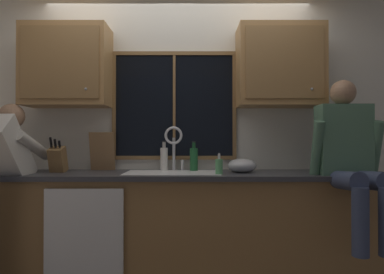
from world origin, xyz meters
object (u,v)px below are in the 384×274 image
object	(u,v)px
cutting_board	(103,151)
mixing_bowl	(242,166)
bottle_green_glass	(194,159)
person_sitting_on_counter	(350,152)
knife_block	(58,160)
soap_dispenser	(220,166)
bottle_tall_clear	(165,158)

from	to	relation	value
cutting_board	mixing_bowl	world-z (taller)	cutting_board
bottle_green_glass	person_sitting_on_counter	bearing A→B (deg)	-20.00
mixing_bowl	bottle_green_glass	bearing A→B (deg)	161.59
person_sitting_on_counter	bottle_green_glass	distance (m)	1.28
knife_block	soap_dispenser	xyz separation A→B (m)	(1.38, -0.16, -0.04)
person_sitting_on_counter	cutting_board	distance (m)	2.10
cutting_board	soap_dispenser	bearing A→B (deg)	-18.72
mixing_bowl	bottle_tall_clear	size ratio (longest dim) A/B	0.91
soap_dispenser	bottle_tall_clear	world-z (taller)	bottle_tall_clear
cutting_board	bottle_green_glass	world-z (taller)	cutting_board
knife_block	bottle_tall_clear	xyz separation A→B (m)	(0.90, 0.17, 0.00)
knife_block	cutting_board	bearing A→B (deg)	30.24
cutting_board	person_sitting_on_counter	bearing A→B (deg)	-13.32
person_sitting_on_counter	soap_dispenser	distance (m)	1.01
mixing_bowl	bottle_tall_clear	distance (m)	0.71
mixing_bowl	soap_dispenser	bearing A→B (deg)	-141.30
mixing_bowl	person_sitting_on_counter	bearing A→B (deg)	-20.82
cutting_board	mixing_bowl	distance (m)	1.28
knife_block	bottle_green_glass	bearing A→B (deg)	7.05
cutting_board	knife_block	bearing A→B (deg)	-149.76
knife_block	bottle_tall_clear	size ratio (longest dim) A/B	1.18
person_sitting_on_counter	soap_dispenser	bearing A→B (deg)	172.62
soap_dispenser	bottle_tall_clear	bearing A→B (deg)	145.04
knife_block	bottle_green_glass	size ratio (longest dim) A/B	1.20
knife_block	bottle_green_glass	distance (m)	1.18
cutting_board	bottle_tall_clear	bearing A→B (deg)	-2.24
mixing_bowl	cutting_board	bearing A→B (deg)	171.62
soap_dispenser	mixing_bowl	bearing A→B (deg)	38.70
person_sitting_on_counter	mixing_bowl	bearing A→B (deg)	159.18
knife_block	cutting_board	size ratio (longest dim) A/B	0.90
knife_block	mixing_bowl	distance (m)	1.59
knife_block	cutting_board	xyz separation A→B (m)	(0.33, 0.19, 0.07)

